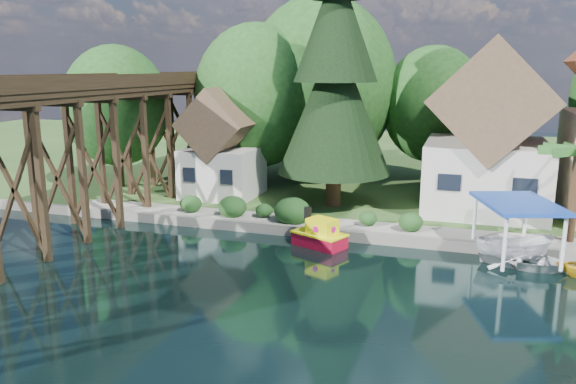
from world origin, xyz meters
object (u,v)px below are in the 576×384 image
(tugboat, at_px, (320,235))
(boat_canopy, at_px, (515,236))
(boat_white_a, at_px, (526,258))
(house_left, at_px, (487,139))
(conifer, at_px, (335,72))
(trestle_bridge, at_px, (78,143))
(shed, at_px, (222,150))

(tugboat, xyz_separation_m, boat_canopy, (10.03, 0.57, 0.72))
(tugboat, distance_m, boat_white_a, 10.57)
(tugboat, distance_m, boat_canopy, 10.08)
(boat_canopy, bearing_deg, tugboat, -176.76)
(house_left, xyz_separation_m, conifer, (-9.65, -2.01, 4.28))
(house_left, height_order, boat_white_a, house_left)
(conifer, bearing_deg, tugboat, -82.25)
(trestle_bridge, distance_m, boat_canopy, 24.80)
(house_left, distance_m, shed, 18.11)
(trestle_bridge, relative_size, boat_white_a, 10.09)
(trestle_bridge, bearing_deg, shed, 61.81)
(trestle_bridge, xyz_separation_m, shed, (5.00, 9.33, -1.52))
(boat_white_a, bearing_deg, tugboat, 104.17)
(house_left, relative_size, boat_canopy, 1.93)
(trestle_bridge, bearing_deg, tugboat, 5.55)
(house_left, bearing_deg, tugboat, -132.48)
(trestle_bridge, distance_m, conifer, 16.51)
(trestle_bridge, height_order, conifer, conifer)
(house_left, xyz_separation_m, tugboat, (-8.64, -9.43, -4.50))
(conifer, bearing_deg, boat_canopy, -31.81)
(trestle_bridge, distance_m, tugboat, 15.18)
(boat_canopy, bearing_deg, house_left, 98.97)
(trestle_bridge, xyz_separation_m, conifer, (13.35, 8.81, 4.07))
(trestle_bridge, xyz_separation_m, house_left, (23.00, 10.83, -0.21))
(conifer, height_order, boat_white_a, conifer)
(trestle_bridge, relative_size, house_left, 4.01)
(house_left, bearing_deg, conifer, -168.21)
(house_left, relative_size, conifer, 0.60)
(trestle_bridge, height_order, tugboat, trestle_bridge)
(tugboat, bearing_deg, trestle_bridge, -174.45)
(house_left, bearing_deg, boat_canopy, -81.03)
(shed, height_order, tugboat, shed)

